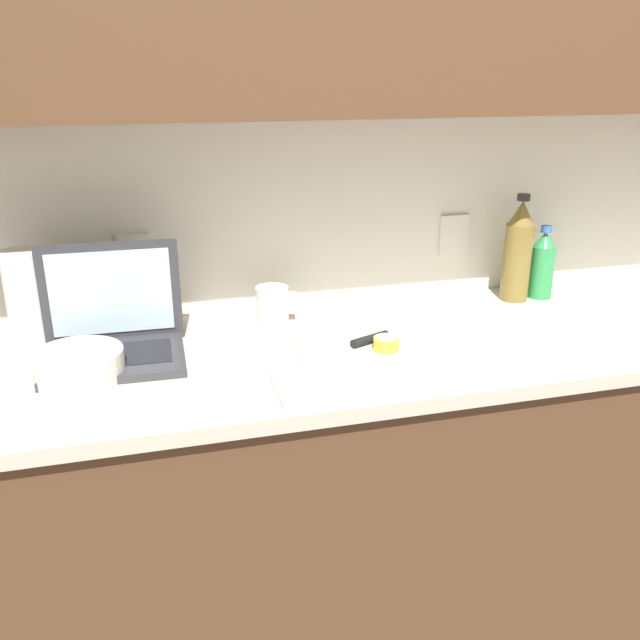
{
  "coord_description": "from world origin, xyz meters",
  "views": [
    {
      "loc": [
        -0.74,
        -1.48,
        1.53
      ],
      "look_at": [
        -0.34,
        -0.01,
        0.96
      ],
      "focal_mm": 38.0,
      "sensor_mm": 36.0,
      "label": 1
    }
  ],
  "objects_px": {
    "bottle_green_soda": "(542,265)",
    "paper_towel_roll": "(28,299)",
    "laptop": "(113,331)",
    "bottle_oil_tall": "(518,252)",
    "bowl_white": "(79,365)",
    "knife": "(381,337)",
    "measuring_cup": "(273,305)",
    "lemon_half_cut": "(386,343)",
    "cutting_board": "(378,345)"
  },
  "relations": [
    {
      "from": "bottle_green_soda",
      "to": "paper_towel_roll",
      "type": "bearing_deg",
      "value": -179.77
    },
    {
      "from": "laptop",
      "to": "bottle_oil_tall",
      "type": "relative_size",
      "value": 1.06
    },
    {
      "from": "laptop",
      "to": "bottle_oil_tall",
      "type": "height_order",
      "value": "bottle_oil_tall"
    },
    {
      "from": "bottle_green_soda",
      "to": "bowl_white",
      "type": "xyz_separation_m",
      "value": [
        -1.3,
        -0.24,
        -0.07
      ]
    },
    {
      "from": "laptop",
      "to": "knife",
      "type": "bearing_deg",
      "value": -6.96
    },
    {
      "from": "measuring_cup",
      "to": "paper_towel_roll",
      "type": "distance_m",
      "value": 0.61
    },
    {
      "from": "measuring_cup",
      "to": "lemon_half_cut",
      "type": "bearing_deg",
      "value": -50.1
    },
    {
      "from": "laptop",
      "to": "lemon_half_cut",
      "type": "height_order",
      "value": "laptop"
    },
    {
      "from": "bottle_oil_tall",
      "to": "bowl_white",
      "type": "relative_size",
      "value": 1.59
    },
    {
      "from": "knife",
      "to": "measuring_cup",
      "type": "xyz_separation_m",
      "value": [
        -0.24,
        0.21,
        0.03
      ]
    },
    {
      "from": "knife",
      "to": "lemon_half_cut",
      "type": "xyz_separation_m",
      "value": [
        -0.01,
        -0.06,
        0.01
      ]
    },
    {
      "from": "cutting_board",
      "to": "bottle_oil_tall",
      "type": "height_order",
      "value": "bottle_oil_tall"
    },
    {
      "from": "laptop",
      "to": "bottle_oil_tall",
      "type": "bearing_deg",
      "value": 7.57
    },
    {
      "from": "laptop",
      "to": "bottle_green_soda",
      "type": "height_order",
      "value": "laptop"
    },
    {
      "from": "lemon_half_cut",
      "to": "bottle_green_soda",
      "type": "xyz_separation_m",
      "value": [
        0.59,
        0.28,
        0.07
      ]
    },
    {
      "from": "cutting_board",
      "to": "bowl_white",
      "type": "xyz_separation_m",
      "value": [
        -0.7,
        -0.0,
        0.03
      ]
    },
    {
      "from": "measuring_cup",
      "to": "paper_towel_roll",
      "type": "bearing_deg",
      "value": 179.39
    },
    {
      "from": "knife",
      "to": "bowl_white",
      "type": "bearing_deg",
      "value": 159.76
    },
    {
      "from": "knife",
      "to": "measuring_cup",
      "type": "distance_m",
      "value": 0.31
    },
    {
      "from": "bottle_green_soda",
      "to": "laptop",
      "type": "bearing_deg",
      "value": -174.2
    },
    {
      "from": "knife",
      "to": "lemon_half_cut",
      "type": "bearing_deg",
      "value": -121.26
    },
    {
      "from": "measuring_cup",
      "to": "bowl_white",
      "type": "relative_size",
      "value": 0.55
    },
    {
      "from": "paper_towel_roll",
      "to": "lemon_half_cut",
      "type": "bearing_deg",
      "value": -18.42
    },
    {
      "from": "lemon_half_cut",
      "to": "bowl_white",
      "type": "bearing_deg",
      "value": 176.48
    },
    {
      "from": "lemon_half_cut",
      "to": "paper_towel_roll",
      "type": "relative_size",
      "value": 0.26
    },
    {
      "from": "laptop",
      "to": "bowl_white",
      "type": "bearing_deg",
      "value": -121.91
    },
    {
      "from": "cutting_board",
      "to": "paper_towel_roll",
      "type": "bearing_deg",
      "value": 164.33
    },
    {
      "from": "laptop",
      "to": "lemon_half_cut",
      "type": "relative_size",
      "value": 5.27
    },
    {
      "from": "laptop",
      "to": "lemon_half_cut",
      "type": "bearing_deg",
      "value": -12.6
    },
    {
      "from": "cutting_board",
      "to": "measuring_cup",
      "type": "distance_m",
      "value": 0.32
    },
    {
      "from": "measuring_cup",
      "to": "bowl_white",
      "type": "distance_m",
      "value": 0.53
    },
    {
      "from": "bottle_green_soda",
      "to": "cutting_board",
      "type": "bearing_deg",
      "value": -158.32
    },
    {
      "from": "lemon_half_cut",
      "to": "measuring_cup",
      "type": "relative_size",
      "value": 0.58
    },
    {
      "from": "measuring_cup",
      "to": "bowl_white",
      "type": "xyz_separation_m",
      "value": [
        -0.48,
        -0.23,
        -0.02
      ]
    },
    {
      "from": "lemon_half_cut",
      "to": "paper_towel_roll",
      "type": "distance_m",
      "value": 0.88
    },
    {
      "from": "paper_towel_roll",
      "to": "laptop",
      "type": "bearing_deg",
      "value": -31.3
    },
    {
      "from": "bottle_oil_tall",
      "to": "bottle_green_soda",
      "type": "bearing_deg",
      "value": 0.0
    },
    {
      "from": "laptop",
      "to": "knife",
      "type": "xyz_separation_m",
      "value": [
        0.64,
        -0.09,
        -0.05
      ]
    },
    {
      "from": "bottle_oil_tall",
      "to": "bowl_white",
      "type": "height_order",
      "value": "bottle_oil_tall"
    },
    {
      "from": "bottle_oil_tall",
      "to": "measuring_cup",
      "type": "distance_m",
      "value": 0.74
    },
    {
      "from": "cutting_board",
      "to": "bottle_oil_tall",
      "type": "bearing_deg",
      "value": 24.9
    },
    {
      "from": "laptop",
      "to": "paper_towel_roll",
      "type": "height_order",
      "value": "laptop"
    },
    {
      "from": "knife",
      "to": "lemon_half_cut",
      "type": "distance_m",
      "value": 0.06
    },
    {
      "from": "bottle_oil_tall",
      "to": "bowl_white",
      "type": "bearing_deg",
      "value": -168.91
    },
    {
      "from": "lemon_half_cut",
      "to": "bottle_green_soda",
      "type": "height_order",
      "value": "bottle_green_soda"
    },
    {
      "from": "bowl_white",
      "to": "paper_towel_roll",
      "type": "height_order",
      "value": "paper_towel_roll"
    },
    {
      "from": "cutting_board",
      "to": "knife",
      "type": "height_order",
      "value": "knife"
    },
    {
      "from": "lemon_half_cut",
      "to": "paper_towel_roll",
      "type": "height_order",
      "value": "paper_towel_roll"
    },
    {
      "from": "bottle_green_soda",
      "to": "bottle_oil_tall",
      "type": "distance_m",
      "value": 0.1
    },
    {
      "from": "paper_towel_roll",
      "to": "bottle_green_soda",
      "type": "bearing_deg",
      "value": 0.23
    }
  ]
}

